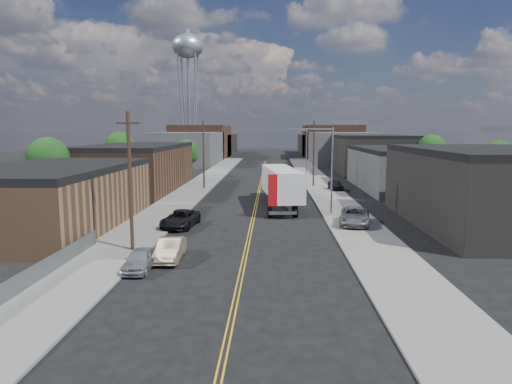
# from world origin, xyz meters

# --- Properties ---
(ground) EXTENTS (260.00, 260.00, 0.00)m
(ground) POSITION_xyz_m (0.00, 60.00, 0.00)
(ground) COLOR black
(ground) RESTS_ON ground
(centerline) EXTENTS (0.32, 120.00, 0.01)m
(centerline) POSITION_xyz_m (0.00, 45.00, 0.01)
(centerline) COLOR gold
(centerline) RESTS_ON ground
(sidewalk_left) EXTENTS (5.00, 140.00, 0.15)m
(sidewalk_left) POSITION_xyz_m (-9.50, 45.00, 0.07)
(sidewalk_left) COLOR slate
(sidewalk_left) RESTS_ON ground
(sidewalk_right) EXTENTS (5.00, 140.00, 0.15)m
(sidewalk_right) POSITION_xyz_m (9.50, 45.00, 0.07)
(sidewalk_right) COLOR slate
(sidewalk_right) RESTS_ON ground
(warehouse_tan) EXTENTS (12.00, 22.00, 5.60)m
(warehouse_tan) POSITION_xyz_m (-18.00, 18.00, 2.80)
(warehouse_tan) COLOR brown
(warehouse_tan) RESTS_ON ground
(warehouse_brown) EXTENTS (12.00, 26.00, 6.60)m
(warehouse_brown) POSITION_xyz_m (-18.00, 44.00, 3.30)
(warehouse_brown) COLOR #513120
(warehouse_brown) RESTS_ON ground
(industrial_right_a) EXTENTS (14.00, 22.00, 7.10)m
(industrial_right_a) POSITION_xyz_m (21.99, 20.00, 3.55)
(industrial_right_a) COLOR black
(industrial_right_a) RESTS_ON ground
(industrial_right_b) EXTENTS (14.00, 24.00, 6.10)m
(industrial_right_b) POSITION_xyz_m (22.00, 46.00, 3.05)
(industrial_right_b) COLOR #3D3E40
(industrial_right_b) RESTS_ON ground
(industrial_right_c) EXTENTS (14.00, 22.00, 7.60)m
(industrial_right_c) POSITION_xyz_m (22.00, 72.00, 3.80)
(industrial_right_c) COLOR black
(industrial_right_c) RESTS_ON ground
(skyline_left_a) EXTENTS (16.00, 30.00, 8.00)m
(skyline_left_a) POSITION_xyz_m (-20.00, 95.00, 4.00)
(skyline_left_a) COLOR #3D3E40
(skyline_left_a) RESTS_ON ground
(skyline_right_a) EXTENTS (16.00, 30.00, 8.00)m
(skyline_right_a) POSITION_xyz_m (20.00, 95.00, 4.00)
(skyline_right_a) COLOR #3D3E40
(skyline_right_a) RESTS_ON ground
(skyline_left_b) EXTENTS (16.00, 26.00, 10.00)m
(skyline_left_b) POSITION_xyz_m (-20.00, 120.00, 5.00)
(skyline_left_b) COLOR #513120
(skyline_left_b) RESTS_ON ground
(skyline_right_b) EXTENTS (16.00, 26.00, 10.00)m
(skyline_right_b) POSITION_xyz_m (20.00, 120.00, 5.00)
(skyline_right_b) COLOR #513120
(skyline_right_b) RESTS_ON ground
(skyline_left_c) EXTENTS (16.00, 40.00, 7.00)m
(skyline_left_c) POSITION_xyz_m (-20.00, 140.00, 3.50)
(skyline_left_c) COLOR black
(skyline_left_c) RESTS_ON ground
(skyline_right_c) EXTENTS (16.00, 40.00, 7.00)m
(skyline_right_c) POSITION_xyz_m (20.00, 140.00, 3.50)
(skyline_right_c) COLOR black
(skyline_right_c) RESTS_ON ground
(water_tower) EXTENTS (9.00, 9.00, 36.90)m
(water_tower) POSITION_xyz_m (-22.00, 110.00, 30.65)
(water_tower) COLOR gray
(water_tower) RESTS_ON ground
(streetlight_near) EXTENTS (3.39, 0.25, 9.00)m
(streetlight_near) POSITION_xyz_m (7.60, 25.00, 5.33)
(streetlight_near) COLOR gray
(streetlight_near) RESTS_ON ground
(streetlight_far) EXTENTS (3.39, 0.25, 9.00)m
(streetlight_far) POSITION_xyz_m (7.60, 60.00, 5.33)
(streetlight_far) COLOR gray
(streetlight_far) RESTS_ON ground
(utility_pole_left_near) EXTENTS (1.60, 0.26, 10.00)m
(utility_pole_left_near) POSITION_xyz_m (-8.20, 10.00, 5.14)
(utility_pole_left_near) COLOR black
(utility_pole_left_near) RESTS_ON ground
(utility_pole_left_far) EXTENTS (1.60, 0.26, 10.00)m
(utility_pole_left_far) POSITION_xyz_m (-8.20, 45.00, 5.14)
(utility_pole_left_far) COLOR black
(utility_pole_left_far) RESTS_ON ground
(utility_pole_right) EXTENTS (1.60, 0.26, 10.00)m
(utility_pole_right) POSITION_xyz_m (8.20, 48.00, 5.14)
(utility_pole_right) COLOR black
(utility_pole_right) RESTS_ON ground
(chainlink_fence) EXTENTS (0.05, 16.00, 1.22)m
(chainlink_fence) POSITION_xyz_m (-11.50, 3.50, 0.66)
(chainlink_fence) COLOR slate
(chainlink_fence) RESTS_ON ground
(tree_left_near) EXTENTS (4.85, 4.76, 7.91)m
(tree_left_near) POSITION_xyz_m (-23.94, 30.00, 5.18)
(tree_left_near) COLOR black
(tree_left_near) RESTS_ON ground
(tree_left_mid) EXTENTS (5.10, 5.04, 8.37)m
(tree_left_mid) POSITION_xyz_m (-23.94, 55.00, 5.48)
(tree_left_mid) COLOR black
(tree_left_mid) RESTS_ON ground
(tree_left_far) EXTENTS (4.35, 4.20, 6.97)m
(tree_left_far) POSITION_xyz_m (-13.94, 62.00, 4.57)
(tree_left_far) COLOR black
(tree_left_far) RESTS_ON ground
(tree_right_near) EXTENTS (4.60, 4.48, 7.44)m
(tree_right_near) POSITION_xyz_m (30.06, 36.00, 4.87)
(tree_right_near) COLOR black
(tree_right_near) RESTS_ON ground
(tree_right_far) EXTENTS (4.85, 4.76, 7.91)m
(tree_right_far) POSITION_xyz_m (30.06, 60.00, 5.18)
(tree_right_far) COLOR black
(tree_right_far) RESTS_ON ground
(semi_truck) EXTENTS (4.64, 17.26, 4.44)m
(semi_truck) POSITION_xyz_m (2.92, 30.81, 2.53)
(semi_truck) COLOR silver
(semi_truck) RESTS_ON ground
(car_left_a) EXTENTS (1.62, 3.99, 1.36)m
(car_left_a) POSITION_xyz_m (-6.40, 5.65, 0.68)
(car_left_a) COLOR silver
(car_left_a) RESTS_ON ground
(car_left_b) EXTENTS (1.67, 4.48, 1.46)m
(car_left_b) POSITION_xyz_m (-5.00, 8.00, 0.73)
(car_left_b) COLOR #8F785E
(car_left_b) RESTS_ON ground
(car_left_c) EXTENTS (3.10, 5.74, 1.53)m
(car_left_c) POSITION_xyz_m (-6.40, 18.38, 0.76)
(car_left_c) COLOR black
(car_left_c) RESTS_ON ground
(car_right_lot_a) EXTENTS (3.67, 6.04, 1.57)m
(car_right_lot_a) POSITION_xyz_m (9.41, 19.37, 0.93)
(car_right_lot_a) COLOR gray
(car_right_lot_a) RESTS_ON sidewalk_right
(car_right_lot_c) EXTENTS (2.03, 4.29, 1.42)m
(car_right_lot_c) POSITION_xyz_m (11.00, 43.75, 0.86)
(car_right_lot_c) COLOR black
(car_right_lot_c) RESTS_ON sidewalk_right
(car_ahead_truck) EXTENTS (2.51, 5.01, 1.36)m
(car_ahead_truck) POSITION_xyz_m (3.57, 42.00, 0.68)
(car_ahead_truck) COLOR black
(car_ahead_truck) RESTS_ON ground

